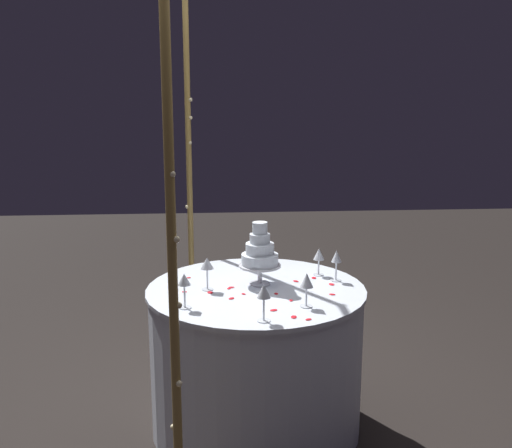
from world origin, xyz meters
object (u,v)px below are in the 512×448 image
wine_glass_2 (307,282)px  wine_glass_5 (336,258)px  wine_glass_0 (319,255)px  wine_glass_4 (184,282)px  tiered_cake (260,253)px  wine_glass_3 (264,293)px  wine_glass_1 (207,265)px  main_table (256,358)px  decorative_arch (181,138)px

wine_glass_2 → wine_glass_5: (0.38, -0.22, 0.00)m
wine_glass_0 → wine_glass_4: (-0.47, 0.72, 0.02)m
wine_glass_2 → wine_glass_4: (0.02, 0.57, 0.01)m
tiered_cake → wine_glass_3: bearing=177.2°
wine_glass_0 → wine_glass_1: wine_glass_1 is taller
wine_glass_0 → wine_glass_3: wine_glass_3 is taller
main_table → wine_glass_0: wine_glass_0 is taller
wine_glass_3 → wine_glass_4: wine_glass_3 is taller
wine_glass_0 → wine_glass_4: wine_glass_4 is taller
wine_glass_3 → wine_glass_5: 0.70m
decorative_arch → wine_glass_2: decorative_arch is taller
wine_glass_0 → wine_glass_3: (-0.66, 0.36, 0.02)m
wine_glass_4 → wine_glass_5: bearing=-65.6°
wine_glass_0 → wine_glass_4: size_ratio=0.91×
main_table → wine_glass_5: wine_glass_5 is taller
wine_glass_1 → wine_glass_5: 0.70m
wine_glass_0 → wine_glass_5: 0.13m
decorative_arch → wine_glass_2: 0.92m
wine_glass_4 → wine_glass_1: bearing=-21.8°
wine_glass_5 → wine_glass_4: bearing=114.4°
wine_glass_0 → wine_glass_1: (-0.21, 0.61, 0.02)m
wine_glass_3 → wine_glass_5: (0.55, -0.44, -0.01)m
main_table → wine_glass_2: size_ratio=6.87×
main_table → wine_glass_1: bearing=92.8°
decorative_arch → main_table: size_ratio=2.20×
tiered_cake → wine_glass_4: size_ratio=2.00×
main_table → wine_glass_4: bearing=127.4°
wine_glass_5 → main_table: bearing=101.4°
main_table → wine_glass_3: 0.70m
wine_glass_4 → wine_glass_5: 0.87m
wine_glass_1 → wine_glass_2: wine_glass_1 is taller
wine_glass_2 → wine_glass_5: 0.44m
main_table → wine_glass_5: (0.09, -0.44, 0.52)m
decorative_arch → wine_glass_1: (-0.01, -0.11, -0.64)m
wine_glass_1 → wine_glass_3: bearing=-151.0°
wine_glass_0 → wine_glass_1: bearing=108.6°
decorative_arch → wine_glass_4: size_ratio=14.84×
tiered_cake → wine_glass_4: bearing=130.7°
wine_glass_3 → main_table: bearing=-0.2°
decorative_arch → main_table: bearing=-90.1°
wine_glass_1 → wine_glass_2: (-0.28, -0.47, -0.01)m
decorative_arch → main_table: (-0.00, -0.36, -1.17)m
wine_glass_0 → wine_glass_1: 0.65m
main_table → tiered_cake: bearing=-24.1°
main_table → wine_glass_0: 0.65m
wine_glass_0 → wine_glass_3: 0.75m
main_table → wine_glass_3: (-0.46, 0.00, 0.52)m
tiered_cake → wine_glass_2: (-0.35, -0.19, -0.05)m
main_table → wine_glass_1: size_ratio=6.65×
decorative_arch → tiered_cake: 0.72m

